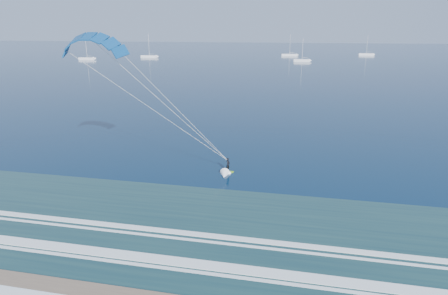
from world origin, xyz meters
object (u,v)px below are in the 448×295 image
sailboat_2 (290,55)px  sailboat_4 (366,54)px  kitesurfer_rig (164,104)px  sailboat_3 (302,60)px  sailboat_1 (149,56)px  sailboat_0 (87,58)px

sailboat_2 → sailboat_4: (44.76, 15.11, -0.00)m
sailboat_2 → kitesurfer_rig: bearing=-90.4°
kitesurfer_rig → sailboat_3: size_ratio=1.54×
sailboat_1 → sailboat_2: bearing=21.6°
sailboat_1 → sailboat_4: (120.28, 45.09, -0.01)m
sailboat_1 → sailboat_2: sailboat_1 is taller
kitesurfer_rig → sailboat_0: kitesurfer_rig is taller
sailboat_4 → kitesurfer_rig: bearing=-101.8°
sailboat_1 → sailboat_3: (83.86, -10.90, -0.01)m
kitesurfer_rig → sailboat_4: bearing=78.2°
kitesurfer_rig → sailboat_4: 224.93m
kitesurfer_rig → sailboat_1: (-74.17, 174.94, -7.61)m
sailboat_0 → sailboat_1: sailboat_1 is taller
sailboat_4 → sailboat_3: bearing=-123.0°
sailboat_3 → sailboat_0: bearing=-174.0°
sailboat_0 → sailboat_2: (100.55, 52.30, 0.00)m
kitesurfer_rig → sailboat_3: bearing=86.6°
sailboat_2 → sailboat_4: sailboat_2 is taller
kitesurfer_rig → sailboat_4: kitesurfer_rig is taller
kitesurfer_rig → sailboat_4: (46.11, 220.02, -7.61)m
sailboat_1 → sailboat_0: bearing=-138.3°
sailboat_3 → sailboat_4: size_ratio=0.93×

